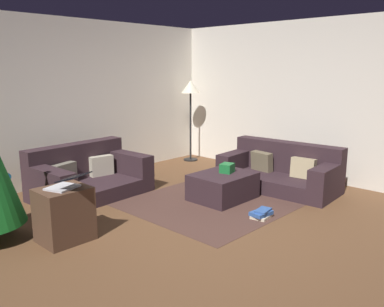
% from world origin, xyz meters
% --- Properties ---
extents(ground_plane, '(6.40, 6.40, 0.00)m').
position_xyz_m(ground_plane, '(0.00, 0.00, 0.00)').
color(ground_plane, brown).
extents(rear_partition, '(6.40, 0.12, 2.60)m').
position_xyz_m(rear_partition, '(0.00, 3.14, 1.30)').
color(rear_partition, silver).
rests_on(rear_partition, ground_plane).
extents(corner_partition, '(0.12, 6.40, 2.60)m').
position_xyz_m(corner_partition, '(3.14, 0.00, 1.30)').
color(corner_partition, silver).
rests_on(corner_partition, ground_plane).
extents(couch_left, '(1.64, 1.07, 0.73)m').
position_xyz_m(couch_left, '(-0.00, 2.26, 0.28)').
color(couch_left, '#2D1E23').
rests_on(couch_left, ground_plane).
extents(couch_right, '(0.98, 1.81, 0.70)m').
position_xyz_m(couch_right, '(2.25, 0.37, 0.27)').
color(couch_right, '#2D1E23').
rests_on(couch_right, ground_plane).
extents(ottoman, '(0.85, 0.67, 0.37)m').
position_xyz_m(ottoman, '(1.21, 0.68, 0.19)').
color(ottoman, '#2D1E23').
rests_on(ottoman, ground_plane).
extents(gift_box, '(0.23, 0.21, 0.13)m').
position_xyz_m(gift_box, '(1.30, 0.68, 0.44)').
color(gift_box, '#19662D').
rests_on(gift_box, ottoman).
extents(tv_remote, '(0.10, 0.17, 0.02)m').
position_xyz_m(tv_remote, '(1.41, 0.74, 0.38)').
color(tv_remote, black).
rests_on(tv_remote, ottoman).
extents(side_table, '(0.52, 0.44, 0.59)m').
position_xyz_m(side_table, '(-1.06, 1.01, 0.29)').
color(side_table, '#4C3323').
rests_on(side_table, ground_plane).
extents(laptop, '(0.42, 0.49, 0.18)m').
position_xyz_m(laptop, '(-1.04, 0.95, 0.65)').
color(laptop, silver).
rests_on(laptop, side_table).
extents(book_stack, '(0.29, 0.23, 0.11)m').
position_xyz_m(book_stack, '(0.96, -0.15, 0.05)').
color(book_stack, beige).
rests_on(book_stack, ground_plane).
extents(corner_lamp, '(0.36, 0.36, 1.59)m').
position_xyz_m(corner_lamp, '(2.67, 2.72, 1.35)').
color(corner_lamp, black).
rests_on(corner_lamp, ground_plane).
extents(area_rug, '(2.60, 2.00, 0.01)m').
position_xyz_m(area_rug, '(1.21, 0.68, 0.00)').
color(area_rug, '#452C25').
rests_on(area_rug, ground_plane).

